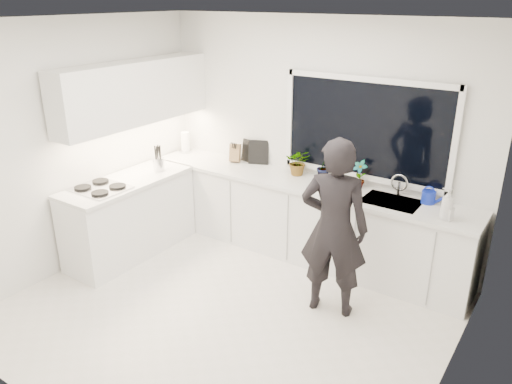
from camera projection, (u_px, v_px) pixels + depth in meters
The scene contains 25 objects.
floor at pixel (226, 313), 4.88m from camera, with size 4.00×3.50×0.02m, color beige.
wall_back at pixel (316, 138), 5.73m from camera, with size 4.00×0.02×2.70m, color white.
wall_left at pixel (76, 146), 5.43m from camera, with size 0.02×3.50×2.70m, color white.
wall_right at pixel (460, 242), 3.33m from camera, with size 0.02×3.50×2.70m, color white.
ceiling at pixel (218, 19), 3.88m from camera, with size 4.00×3.50×0.02m, color white.
window at pixel (365, 129), 5.32m from camera, with size 1.80×0.02×1.00m, color black.
base_cabinets_back at pixel (300, 219), 5.83m from camera, with size 3.92×0.58×0.88m, color white.
base_cabinets_left at pixel (130, 218), 5.86m from camera, with size 0.58×1.60×0.88m, color white.
countertop_back at pixel (301, 183), 5.65m from camera, with size 3.94×0.62×0.04m, color silver.
countertop_left at pixel (126, 182), 5.69m from camera, with size 0.62×1.60×0.04m, color silver.
upper_cabinets at pixel (135, 93), 5.67m from camera, with size 0.34×2.10×0.70m, color white.
sink at pixel (391, 206), 5.12m from camera, with size 0.58×0.42×0.14m, color silver.
faucet at pixel (399, 185), 5.22m from camera, with size 0.03×0.03×0.22m, color silver.
stovetop at pixel (100, 188), 5.42m from camera, with size 0.56×0.48×0.03m, color black.
person at pixel (334, 228), 4.61m from camera, with size 0.64×0.42×1.75m, color black.
pizza_tray at pixel (331, 187), 5.42m from camera, with size 0.45×0.33×0.03m, color silver.
pizza at pixel (332, 186), 5.42m from camera, with size 0.41×0.29×0.01m, color red.
watering_can at pixel (428, 197), 5.03m from camera, with size 0.14×0.14×0.13m, color #1227AD.
paper_towel_roll at pixel (185, 143), 6.64m from camera, with size 0.11×0.11×0.26m, color white.
knife_block at pixel (235, 153), 6.26m from camera, with size 0.13×0.10×0.22m, color brown.
utensil_crock at pixel (159, 164), 5.96m from camera, with size 0.13×0.13×0.16m, color silver.
picture_frame_large at pixel (249, 151), 6.25m from camera, with size 0.22×0.02×0.28m, color black.
picture_frame_small at pixel (259, 152), 6.17m from camera, with size 0.25×0.02×0.30m, color black.
herb_plants at pixel (314, 165), 5.68m from camera, with size 1.04×0.34×0.33m.
soap_bottles at pixel (448, 206), 4.63m from camera, with size 0.14×0.14×0.31m.
Camera 1 is at (2.55, -3.22, 2.89)m, focal length 35.00 mm.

